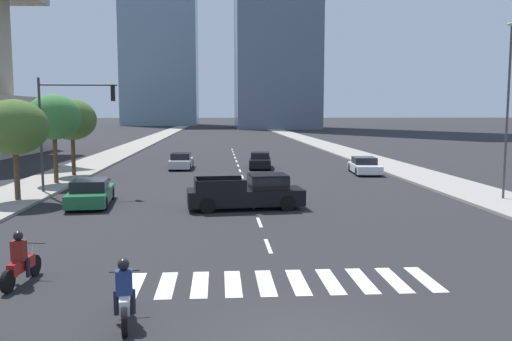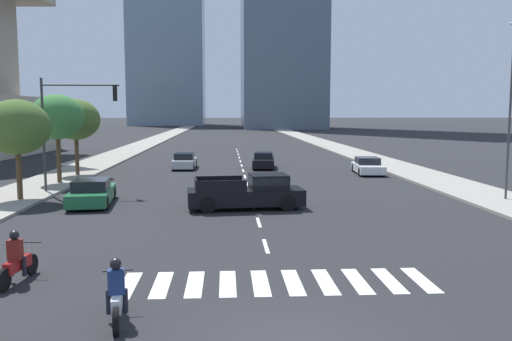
% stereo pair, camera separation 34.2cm
% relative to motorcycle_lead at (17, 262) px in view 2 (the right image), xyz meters
% --- Properties ---
extents(sidewalk_east, '(4.00, 260.00, 0.15)m').
position_rel_motorcycle_lead_xyz_m(sidewalk_east, '(20.04, 25.61, -0.51)').
color(sidewalk_east, gray).
rests_on(sidewalk_east, ground).
extents(sidewalk_west, '(4.00, 260.00, 0.15)m').
position_rel_motorcycle_lead_xyz_m(sidewalk_west, '(-5.82, 25.61, -0.51)').
color(sidewalk_west, gray).
rests_on(sidewalk_west, ground).
extents(crosswalk_near, '(8.55, 2.25, 0.01)m').
position_rel_motorcycle_lead_xyz_m(crosswalk_near, '(7.11, -0.38, -0.58)').
color(crosswalk_near, silver).
rests_on(crosswalk_near, ground).
extents(lane_divider_center, '(0.14, 50.00, 0.01)m').
position_rel_motorcycle_lead_xyz_m(lane_divider_center, '(7.11, 27.62, -0.58)').
color(lane_divider_center, silver).
rests_on(lane_divider_center, ground).
extents(motorcycle_lead, '(0.70, 2.07, 1.49)m').
position_rel_motorcycle_lead_xyz_m(motorcycle_lead, '(0.00, 0.00, 0.00)').
color(motorcycle_lead, black).
rests_on(motorcycle_lead, ground).
extents(motorcycle_trailing, '(0.71, 2.07, 1.49)m').
position_rel_motorcycle_lead_xyz_m(motorcycle_trailing, '(3.28, -2.92, -0.00)').
color(motorcycle_trailing, black).
rests_on(motorcycle_trailing, ground).
extents(pickup_truck, '(5.71, 2.41, 1.67)m').
position_rel_motorcycle_lead_xyz_m(pickup_truck, '(6.95, 10.84, 0.23)').
color(pickup_truck, black).
rests_on(pickup_truck, ground).
extents(sedan_black_0, '(2.09, 4.45, 1.31)m').
position_rel_motorcycle_lead_xyz_m(sedan_black_0, '(8.87, 29.30, 0.02)').
color(sedan_black_0, black).
rests_on(sedan_black_0, ground).
extents(sedan_silver_1, '(1.85, 4.25, 1.31)m').
position_rel_motorcycle_lead_xyz_m(sedan_silver_1, '(2.34, 29.26, 0.02)').
color(sedan_silver_1, '#B7BABF').
rests_on(sedan_silver_1, ground).
extents(sedan_white_2, '(2.20, 4.57, 1.25)m').
position_rel_motorcycle_lead_xyz_m(sedan_white_2, '(16.47, 24.82, -0.01)').
color(sedan_white_2, silver).
rests_on(sedan_white_2, ground).
extents(sedan_green_3, '(2.33, 4.88, 1.31)m').
position_rel_motorcycle_lead_xyz_m(sedan_green_3, '(-1.04, 12.43, 0.02)').
color(sedan_green_3, '#1E6038').
rests_on(sedan_green_3, ground).
extents(traffic_signal_far, '(4.63, 0.28, 6.43)m').
position_rel_motorcycle_lead_xyz_m(traffic_signal_far, '(-3.08, 16.30, 3.95)').
color(traffic_signal_far, '#333335').
rests_on(traffic_signal_far, sidewalk_west).
extents(street_lamp_east, '(0.50, 0.24, 9.05)m').
position_rel_motorcycle_lead_xyz_m(street_lamp_east, '(20.34, 12.09, 4.71)').
color(street_lamp_east, '#3F3F42').
rests_on(street_lamp_east, sidewalk_east).
extents(street_tree_nearest, '(3.35, 3.35, 5.17)m').
position_rel_motorcycle_lead_xyz_m(street_tree_nearest, '(-5.02, 13.53, 3.30)').
color(street_tree_nearest, '#4C3823').
rests_on(street_tree_nearest, sidewalk_west).
extents(street_tree_second, '(3.39, 3.39, 5.64)m').
position_rel_motorcycle_lead_xyz_m(street_tree_second, '(-5.02, 20.15, 3.75)').
color(street_tree_second, '#4C3823').
rests_on(street_tree_second, sidewalk_west).
extents(street_tree_third, '(3.43, 3.43, 5.44)m').
position_rel_motorcycle_lead_xyz_m(street_tree_third, '(-5.02, 24.34, 3.53)').
color(street_tree_third, '#4C3823').
rests_on(street_tree_third, sidewalk_west).
extents(office_tower_left_skyline, '(25.28, 22.77, 91.02)m').
position_rel_motorcycle_lead_xyz_m(office_tower_left_skyline, '(-14.35, 174.78, 39.55)').
color(office_tower_left_skyline, '#7A93A8').
rests_on(office_tower_left_skyline, ground).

